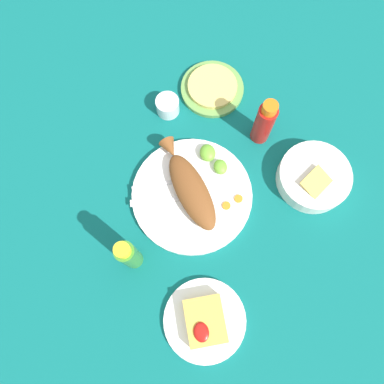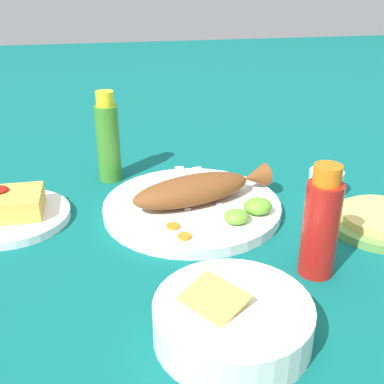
{
  "view_description": "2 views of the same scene",
  "coord_description": "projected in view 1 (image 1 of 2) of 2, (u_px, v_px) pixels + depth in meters",
  "views": [
    {
      "loc": [
        0.26,
        -0.05,
        0.92
      ],
      "look_at": [
        0.0,
        0.0,
        0.04
      ],
      "focal_mm": 35.0,
      "sensor_mm": 36.0,
      "label": 1
    },
    {
      "loc": [
        0.14,
        0.73,
        0.39
      ],
      "look_at": [
        0.0,
        0.0,
        0.04
      ],
      "focal_mm": 45.0,
      "sensor_mm": 36.0,
      "label": 2
    }
  ],
  "objects": [
    {
      "name": "tortilla_stack",
      "position": [
        212.0,
        86.0,
        1.03
      ],
      "size": [
        0.14,
        0.14,
        0.01
      ],
      "primitive_type": "cylinder",
      "color": "#E0C666",
      "rests_on": "tortilla_plate"
    },
    {
      "name": "hot_sauce_bottle_red",
      "position": [
        264.0,
        123.0,
        0.94
      ],
      "size": [
        0.05,
        0.05,
        0.16
      ],
      "color": "#B21914",
      "rests_on": "ground_plane"
    },
    {
      "name": "lime_wedge_main",
      "position": [
        220.0,
        167.0,
        0.95
      ],
      "size": [
        0.04,
        0.03,
        0.02
      ],
      "primitive_type": "ellipsoid",
      "color": "#6BB233",
      "rests_on": "main_plate"
    },
    {
      "name": "carrot_slice_mid",
      "position": [
        238.0,
        199.0,
        0.94
      ],
      "size": [
        0.02,
        0.02,
        0.0
      ],
      "primitive_type": "cylinder",
      "color": "orange",
      "rests_on": "main_plate"
    },
    {
      "name": "hot_sauce_bottle_green",
      "position": [
        129.0,
        255.0,
        0.84
      ],
      "size": [
        0.04,
        0.04,
        0.18
      ],
      "color": "#3D8428",
      "rests_on": "ground_plane"
    },
    {
      "name": "fried_fish",
      "position": [
        190.0,
        187.0,
        0.93
      ],
      "size": [
        0.26,
        0.13,
        0.05
      ],
      "rotation": [
        0.0,
        0.0,
        0.28
      ],
      "color": "brown",
      "rests_on": "main_plate"
    },
    {
      "name": "guacamole_bowl",
      "position": [
        314.0,
        177.0,
        0.95
      ],
      "size": [
        0.18,
        0.18,
        0.06
      ],
      "color": "white",
      "rests_on": "ground_plane"
    },
    {
      "name": "salt_cup",
      "position": [
        168.0,
        106.0,
        1.01
      ],
      "size": [
        0.06,
        0.06,
        0.05
      ],
      "color": "silver",
      "rests_on": "ground_plane"
    },
    {
      "name": "fork_near",
      "position": [
        162.0,
        201.0,
        0.94
      ],
      "size": [
        0.03,
        0.19,
        0.0
      ],
      "rotation": [
        0.0,
        0.0,
        4.63
      ],
      "color": "silver",
      "rests_on": "main_plate"
    },
    {
      "name": "fork_far",
      "position": [
        163.0,
        184.0,
        0.95
      ],
      "size": [
        0.02,
        0.19,
        0.0
      ],
      "rotation": [
        0.0,
        0.0,
        4.75
      ],
      "color": "silver",
      "rests_on": "main_plate"
    },
    {
      "name": "side_plate_fries",
      "position": [
        205.0,
        320.0,
        0.87
      ],
      "size": [
        0.19,
        0.19,
        0.01
      ],
      "primitive_type": "cylinder",
      "color": "white",
      "rests_on": "ground_plane"
    },
    {
      "name": "fries_pile",
      "position": [
        205.0,
        321.0,
        0.84
      ],
      "size": [
        0.11,
        0.09,
        0.04
      ],
      "color": "gold",
      "rests_on": "side_plate_fries"
    },
    {
      "name": "carrot_slice_near",
      "position": [
        226.0,
        206.0,
        0.93
      ],
      "size": [
        0.02,
        0.02,
        0.0
      ],
      "primitive_type": "cylinder",
      "color": "orange",
      "rests_on": "main_plate"
    },
    {
      "name": "ground_plane",
      "position": [
        192.0,
        196.0,
        0.96
      ],
      "size": [
        4.0,
        4.0,
        0.0
      ],
      "primitive_type": "plane",
      "color": "#0C605B"
    },
    {
      "name": "tortilla_plate",
      "position": [
        212.0,
        89.0,
        1.04
      ],
      "size": [
        0.18,
        0.18,
        0.01
      ],
      "primitive_type": "cylinder",
      "color": "#6B9E4C",
      "rests_on": "ground_plane"
    },
    {
      "name": "lime_wedge_side",
      "position": [
        208.0,
        153.0,
        0.96
      ],
      "size": [
        0.05,
        0.04,
        0.03
      ],
      "primitive_type": "ellipsoid",
      "color": "#6BB233",
      "rests_on": "main_plate"
    },
    {
      "name": "main_plate",
      "position": [
        192.0,
        195.0,
        0.95
      ],
      "size": [
        0.31,
        0.31,
        0.02
      ],
      "primitive_type": "cylinder",
      "color": "white",
      "rests_on": "ground_plane"
    }
  ]
}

